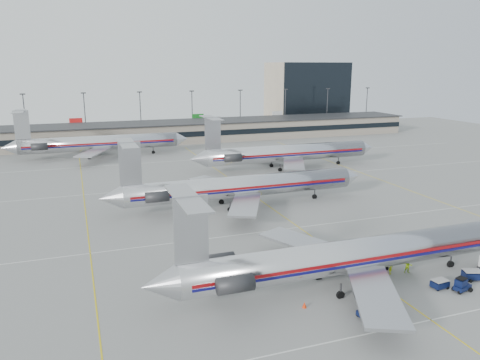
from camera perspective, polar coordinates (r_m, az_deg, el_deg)
name	(u,v)px	position (r m, az deg, el deg)	size (l,w,h in m)	color
ground	(333,251)	(62.99, 11.30, -8.54)	(260.00, 260.00, 0.00)	gray
apron_markings	(299,227)	(71.14, 7.19, -5.74)	(160.00, 0.15, 0.02)	silver
terminal	(176,131)	(152.21, -7.83, 5.89)	(162.00, 17.00, 6.25)	gray
light_mast_row	(167,111)	(165.28, -8.91, 8.35)	(163.60, 0.40, 15.28)	#38383D
distant_building	(306,93)	(200.72, 8.07, 10.43)	(30.00, 20.00, 25.00)	tan
jet_foreground	(346,256)	(52.76, 12.82, -9.03)	(45.88, 27.02, 12.01)	silver
jet_second_row	(237,186)	(79.80, -0.40, -0.80)	(47.05, 27.71, 12.32)	silver
jet_third_row	(284,153)	(110.37, 5.42, 3.31)	(47.16, 29.01, 12.90)	silver
jet_back_row	(97,143)	(129.75, -17.08, 4.34)	(47.61, 29.29, 13.02)	silver
tug_left	(367,311)	(48.11, 15.22, -15.12)	(2.07, 1.09, 1.66)	#091133
tug_center	(376,304)	(49.11, 16.29, -14.35)	(2.55, 1.38, 2.02)	#091133
tug_right	(462,285)	(56.56, 25.41, -11.52)	(2.18, 1.47, 1.62)	#091133
cart_inner	(440,284)	(56.46, 23.17, -11.56)	(1.84, 1.35, 0.99)	#091133
cart_outer	(472,275)	(60.06, 26.45, -10.30)	(2.31, 1.94, 1.11)	#091133
belt_loader	(377,266)	(58.71, 16.36, -9.99)	(3.76, 1.46, 1.95)	#9B9B9B
ramp_worker_near	(391,267)	(57.99, 17.90, -10.11)	(0.59, 0.39, 1.61)	#ADC512
ramp_worker_far	(408,266)	(58.85, 19.84, -9.82)	(0.86, 0.67, 1.77)	#95C712
cone_left	(304,305)	(48.89, 7.86, -14.84)	(0.45, 0.45, 0.62)	red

